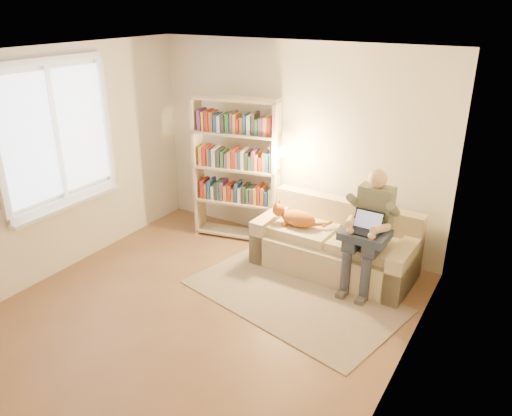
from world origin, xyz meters
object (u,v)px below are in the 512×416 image
Objects in this scene: laptop at (364,226)px; person at (370,224)px; bookshelf at (236,163)px; cat at (298,218)px; sofa at (335,247)px.

person is at bearing 76.98° from laptop.
bookshelf is (-1.95, 0.32, 0.30)m from person.
laptop is 1.99m from bookshelf.
person is 0.71× the size of bookshelf.
bookshelf reaches higher than person.
cat is 0.35× the size of bookshelf.
person is at bearing -18.04° from sofa.
laptop is at bearing -24.87° from bookshelf.
person is 4.12× the size of laptop.
laptop is at bearing -9.30° from cat.
laptop is (0.87, -0.17, 0.17)m from cat.
sofa is 2.83× the size of cat.
sofa is 1.40× the size of person.
sofa is 0.99× the size of bookshelf.
person is 0.12m from laptop.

